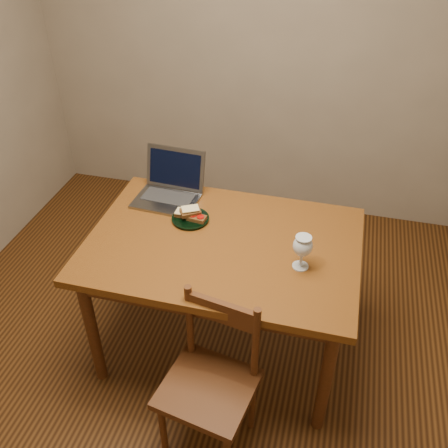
% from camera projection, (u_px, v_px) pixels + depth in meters
% --- Properties ---
extents(floor, '(3.20, 3.20, 0.02)m').
position_uv_depth(floor, '(199.00, 355.00, 2.78)').
color(floor, black).
rests_on(floor, ground).
extents(back_wall, '(3.20, 0.02, 2.60)m').
position_uv_depth(back_wall, '(264.00, 32.00, 3.25)').
color(back_wall, gray).
rests_on(back_wall, floor).
extents(table, '(1.30, 0.90, 0.74)m').
position_uv_depth(table, '(223.00, 255.00, 2.44)').
color(table, '#50280D').
rests_on(table, floor).
extents(chair, '(0.44, 0.42, 0.41)m').
position_uv_depth(chair, '(210.00, 378.00, 2.13)').
color(chair, '#3C210C').
rests_on(chair, floor).
extents(plate, '(0.19, 0.19, 0.02)m').
position_uv_depth(plate, '(190.00, 219.00, 2.53)').
color(plate, black).
rests_on(plate, table).
extents(sandwich_cheese, '(0.10, 0.06, 0.03)m').
position_uv_depth(sandwich_cheese, '(185.00, 213.00, 2.53)').
color(sandwich_cheese, '#381E0C').
rests_on(sandwich_cheese, plate).
extents(sandwich_tomato, '(0.10, 0.07, 0.03)m').
position_uv_depth(sandwich_tomato, '(197.00, 217.00, 2.50)').
color(sandwich_tomato, '#381E0C').
rests_on(sandwich_tomato, plate).
extents(sandwich_top, '(0.12, 0.10, 0.03)m').
position_uv_depth(sandwich_top, '(190.00, 211.00, 2.50)').
color(sandwich_top, '#381E0C').
rests_on(sandwich_top, plate).
extents(milk_glass, '(0.09, 0.09, 0.17)m').
position_uv_depth(milk_glass, '(302.00, 252.00, 2.20)').
color(milk_glass, white).
rests_on(milk_glass, table).
extents(laptop, '(0.35, 0.32, 0.24)m').
position_uv_depth(laptop, '(170.00, 185.00, 2.68)').
color(laptop, slate).
rests_on(laptop, table).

